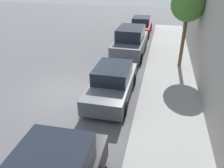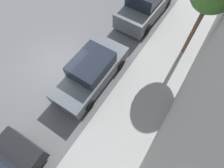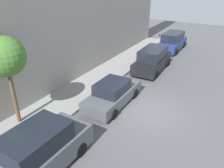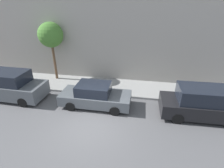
% 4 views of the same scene
% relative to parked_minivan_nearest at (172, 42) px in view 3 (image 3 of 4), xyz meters
% --- Properties ---
extents(ground_plane, '(60.00, 60.00, 0.00)m').
position_rel_parked_minivan_nearest_xyz_m(ground_plane, '(-2.31, 12.78, -0.92)').
color(ground_plane, '#515154').
extents(sidewalk, '(2.83, 32.00, 0.15)m').
position_rel_parked_minivan_nearest_xyz_m(sidewalk, '(2.60, 12.78, -0.85)').
color(sidewalk, gray).
rests_on(sidewalk, ground_plane).
extents(parked_minivan_nearest, '(2.02, 4.93, 1.90)m').
position_rel_parked_minivan_nearest_xyz_m(parked_minivan_nearest, '(0.00, 0.00, 0.00)').
color(parked_minivan_nearest, navy).
rests_on(parked_minivan_nearest, ground_plane).
extents(parked_minivan_second, '(2.02, 4.95, 1.90)m').
position_rel_parked_minivan_nearest_xyz_m(parked_minivan_second, '(-0.20, 6.49, 0.00)').
color(parked_minivan_second, black).
rests_on(parked_minivan_second, ground_plane).
extents(parked_sedan_third, '(1.92, 4.50, 1.54)m').
position_rel_parked_minivan_nearest_xyz_m(parked_sedan_third, '(-0.12, 13.03, -0.19)').
color(parked_sedan_third, '#4C5156').
rests_on(parked_sedan_third, ground_plane).
extents(parked_suv_fourth, '(2.08, 4.84, 1.98)m').
position_rel_parked_minivan_nearest_xyz_m(parked_suv_fourth, '(-0.17, 19.07, 0.01)').
color(parked_suv_fourth, '#4C5156').
rests_on(parked_suv_fourth, ground_plane).
extents(parking_meter_near, '(0.11, 0.15, 1.33)m').
position_rel_parked_minivan_nearest_xyz_m(parking_meter_near, '(1.64, -0.46, 0.05)').
color(parking_meter_near, '#ADADB2').
rests_on(parking_meter_near, sidewalk).
extents(street_tree, '(1.94, 1.94, 4.66)m').
position_rel_parked_minivan_nearest_xyz_m(street_tree, '(3.23, 17.36, 2.88)').
color(street_tree, brown).
rests_on(street_tree, sidewalk).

